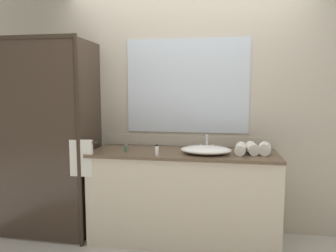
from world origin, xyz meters
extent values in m
plane|color=#B7B2A8|center=(0.00, 0.00, 0.00)|extent=(8.00, 8.00, 0.00)
cube|color=#B2A893|center=(0.00, 0.34, 1.30)|extent=(4.40, 0.05, 2.60)
cube|color=#B2A893|center=(0.00, 0.32, 0.96)|extent=(1.80, 0.01, 0.11)
cube|color=silver|center=(0.00, 0.31, 1.54)|extent=(1.27, 0.01, 0.97)
cube|color=beige|center=(0.00, 0.01, 0.43)|extent=(1.80, 0.56, 0.87)
cube|color=brown|center=(0.00, 0.00, 0.89)|extent=(1.80, 0.58, 0.03)
cylinder|color=#2D2319|center=(-0.95, -0.27, 1.00)|extent=(0.04, 0.04, 2.00)
cube|color=#2D2319|center=(-1.45, -0.27, 1.98)|extent=(1.00, 0.04, 0.04)
cube|color=#382B21|center=(-1.45, -0.27, 1.00)|extent=(0.96, 0.01, 1.96)
cube|color=#382B21|center=(-0.95, 0.02, 1.00)|extent=(0.01, 0.57, 1.96)
cylinder|color=#2D2319|center=(-0.93, -0.26, 1.02)|extent=(0.32, 0.02, 0.02)
cube|color=silver|center=(-0.93, -0.26, 0.86)|extent=(0.22, 0.04, 0.35)
ellipsoid|color=white|center=(0.22, -0.05, 0.94)|extent=(0.48, 0.33, 0.07)
cube|color=silver|center=(0.22, 0.13, 0.91)|extent=(0.17, 0.04, 0.02)
cylinder|color=silver|center=(0.22, 0.13, 0.98)|extent=(0.02, 0.02, 0.13)
cylinder|color=silver|center=(0.22, 0.07, 1.05)|extent=(0.02, 0.13, 0.02)
cylinder|color=silver|center=(0.16, 0.13, 0.94)|extent=(0.02, 0.02, 0.04)
cylinder|color=silver|center=(0.28, 0.13, 0.94)|extent=(0.02, 0.02, 0.04)
cylinder|color=white|center=(-0.22, -0.21, 0.94)|extent=(0.03, 0.03, 0.09)
cylinder|color=black|center=(-0.22, -0.21, 0.99)|extent=(0.03, 0.03, 0.01)
cylinder|color=#4C7056|center=(-0.55, -0.08, 0.93)|extent=(0.03, 0.03, 0.06)
cylinder|color=#9E895B|center=(-0.55, -0.08, 0.97)|extent=(0.02, 0.02, 0.01)
cylinder|color=silver|center=(0.76, 0.00, 0.96)|extent=(0.14, 0.20, 0.11)
cylinder|color=silver|center=(0.65, 0.02, 0.95)|extent=(0.12, 0.22, 0.10)
cylinder|color=silver|center=(0.54, -0.01, 0.95)|extent=(0.13, 0.25, 0.10)
camera|label=1|loc=(0.34, -3.00, 1.50)|focal=33.85mm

